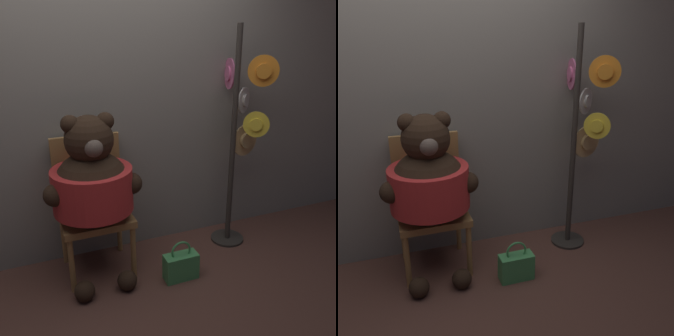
% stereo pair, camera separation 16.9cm
% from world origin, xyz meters
% --- Properties ---
extents(ground_plane, '(14.00, 14.00, 0.00)m').
position_xyz_m(ground_plane, '(0.00, 0.00, 0.00)').
color(ground_plane, brown).
extents(wall_back, '(8.00, 0.10, 2.48)m').
position_xyz_m(wall_back, '(0.00, 0.58, 1.24)').
color(wall_back, gray).
rests_on(wall_back, ground_plane).
extents(chair, '(0.50, 0.45, 1.01)m').
position_xyz_m(chair, '(-0.08, 0.36, 0.54)').
color(chair, '#9E703D').
rests_on(chair, ground_plane).
extents(teddy_bear, '(0.67, 0.59, 1.22)m').
position_xyz_m(teddy_bear, '(-0.10, 0.20, 0.73)').
color(teddy_bear, black).
rests_on(teddy_bear, ground_plane).
extents(hat_display_rack, '(0.41, 0.47, 1.77)m').
position_xyz_m(hat_display_rack, '(1.12, 0.29, 0.93)').
color(hat_display_rack, '#332D28').
rests_on(hat_display_rack, ground_plane).
extents(handbag_on_ground, '(0.25, 0.11, 0.31)m').
position_xyz_m(handbag_on_ground, '(0.45, -0.07, 0.11)').
color(handbag_on_ground, '#479E56').
rests_on(handbag_on_ground, ground_plane).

